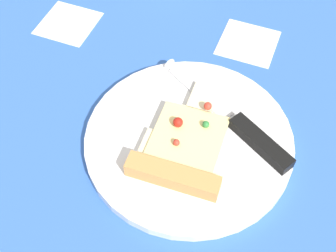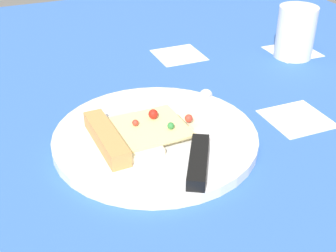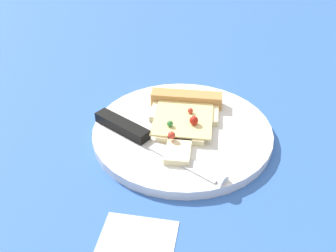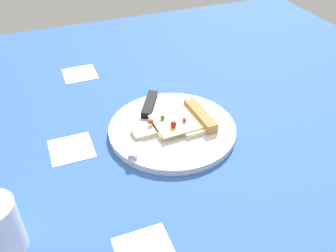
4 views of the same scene
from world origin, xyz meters
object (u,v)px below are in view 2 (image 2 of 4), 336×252
at_px(pizza_slice, 138,132).
at_px(knife, 201,142).
at_px(drinking_glass, 296,32).
at_px(plate, 155,137).

height_order(pizza_slice, knife, pizza_slice).
relative_size(knife, drinking_glass, 2.21).
height_order(plate, pizza_slice, pizza_slice).
distance_m(knife, drinking_glass, 0.40).
bearing_deg(drinking_glass, pizza_slice, 115.50).
bearing_deg(plate, pizza_slice, 92.23).
xyz_separation_m(plate, pizza_slice, (-0.00, 0.03, 0.02)).
bearing_deg(knife, drinking_glass, 66.21).
relative_size(pizza_slice, drinking_glass, 1.79).
xyz_separation_m(plate, knife, (-0.05, -0.04, 0.01)).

